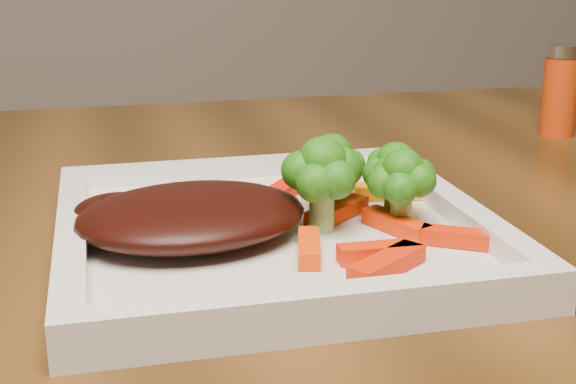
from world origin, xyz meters
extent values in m
cube|color=white|center=(-0.38, 0.07, 0.76)|extent=(0.27, 0.27, 0.01)
ellipsoid|color=black|center=(-0.43, 0.07, 0.78)|extent=(0.16, 0.13, 0.03)
cube|color=red|center=(-0.33, -0.01, 0.77)|extent=(0.06, 0.05, 0.01)
cube|color=red|center=(-0.27, 0.02, 0.77)|extent=(0.05, 0.04, 0.01)
cube|color=#F73F04|center=(-0.37, 0.02, 0.77)|extent=(0.02, 0.05, 0.01)
cube|color=orange|center=(-0.28, 0.12, 0.77)|extent=(0.06, 0.03, 0.01)
cube|color=#FB1304|center=(-0.35, 0.14, 0.77)|extent=(0.04, 0.05, 0.01)
cube|color=#F62E04|center=(-0.30, 0.05, 0.77)|extent=(0.03, 0.05, 0.01)
cube|color=#F93404|center=(-0.33, 0.08, 0.77)|extent=(0.05, 0.05, 0.01)
cylinder|color=red|center=(-0.03, 0.31, 0.80)|extent=(0.04, 0.04, 0.09)
cube|color=red|center=(-0.33, 0.01, 0.77)|extent=(0.05, 0.01, 0.01)
camera|label=1|loc=(-0.48, -0.40, 0.94)|focal=50.00mm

